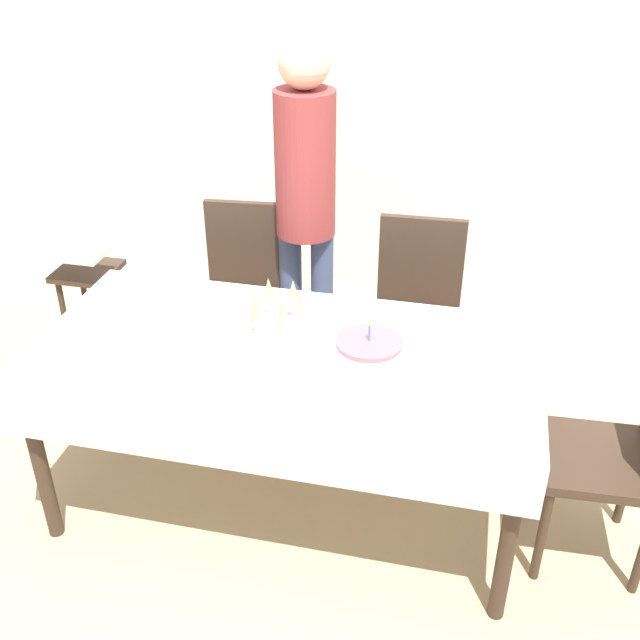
% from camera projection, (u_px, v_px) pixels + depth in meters
% --- Properties ---
extents(ground_plane, '(12.00, 12.00, 0.00)m').
position_uv_depth(ground_plane, '(289.00, 499.00, 3.22)').
color(ground_plane, tan).
extents(wall_back, '(8.00, 0.05, 2.70)m').
position_uv_depth(wall_back, '(366.00, 89.00, 3.94)').
color(wall_back, silver).
rests_on(wall_back, ground_plane).
extents(dining_table, '(1.91, 0.94, 0.77)m').
position_uv_depth(dining_table, '(286.00, 371.00, 2.88)').
color(dining_table, white).
rests_on(dining_table, ground_plane).
extents(dining_chair_far_left, '(0.45, 0.45, 0.98)m').
position_uv_depth(dining_chair_far_left, '(244.00, 293.00, 3.69)').
color(dining_chair_far_left, '#38281E').
rests_on(dining_chair_far_left, ground_plane).
extents(dining_chair_far_right, '(0.43, 0.43, 0.98)m').
position_uv_depth(dining_chair_far_right, '(416.00, 312.00, 3.52)').
color(dining_chair_far_right, '#38281E').
rests_on(dining_chair_far_right, ground_plane).
extents(dining_chair_right_end, '(0.44, 0.44, 0.98)m').
position_uv_depth(dining_chair_right_end, '(627.00, 444.00, 2.70)').
color(dining_chair_right_end, '#38281E').
rests_on(dining_chair_right_end, ground_plane).
extents(birthday_cake, '(0.24, 0.24, 0.18)m').
position_uv_depth(birthday_cake, '(369.00, 353.00, 2.71)').
color(birthday_cake, white).
rests_on(birthday_cake, dining_table).
extents(champagne_tray, '(0.31, 0.31, 0.18)m').
position_uv_depth(champagne_tray, '(276.00, 311.00, 2.91)').
color(champagne_tray, silver).
rests_on(champagne_tray, dining_table).
extents(plate_stack_main, '(0.27, 0.27, 0.06)m').
position_uv_depth(plate_stack_main, '(246.00, 368.00, 2.67)').
color(plate_stack_main, silver).
rests_on(plate_stack_main, dining_table).
extents(plate_stack_dessert, '(0.20, 0.20, 0.04)m').
position_uv_depth(plate_stack_dessert, '(286.00, 337.00, 2.87)').
color(plate_stack_dessert, silver).
rests_on(plate_stack_dessert, dining_table).
extents(cake_knife, '(0.30, 0.02, 0.00)m').
position_uv_depth(cake_knife, '(387.00, 398.00, 2.56)').
color(cake_knife, silver).
rests_on(cake_knife, dining_table).
extents(fork_pile, '(0.18, 0.08, 0.02)m').
position_uv_depth(fork_pile, '(149.00, 338.00, 2.88)').
color(fork_pile, silver).
rests_on(fork_pile, dining_table).
extents(napkin_pile, '(0.15, 0.15, 0.01)m').
position_uv_depth(napkin_pile, '(168.00, 321.00, 3.00)').
color(napkin_pile, '#8CC6E0').
rests_on(napkin_pile, dining_table).
extents(person_standing, '(0.28, 0.28, 1.75)m').
position_uv_depth(person_standing, '(305.00, 190.00, 3.46)').
color(person_standing, '#3F4C72').
rests_on(person_standing, ground_plane).
extents(high_chair, '(0.33, 0.35, 0.71)m').
position_uv_depth(high_chair, '(87.00, 284.00, 3.90)').
color(high_chair, '#38281E').
rests_on(high_chair, ground_plane).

